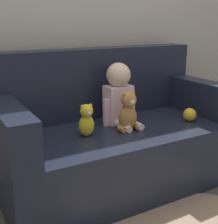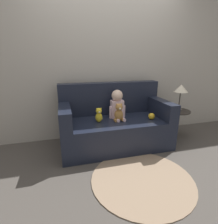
% 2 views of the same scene
% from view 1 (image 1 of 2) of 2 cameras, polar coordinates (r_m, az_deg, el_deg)
% --- Properties ---
extents(ground_plane, '(12.00, 12.00, 0.00)m').
position_cam_1_polar(ground_plane, '(2.37, 1.51, -12.77)').
color(ground_plane, '#4C4742').
extents(wall_back, '(8.00, 0.05, 2.60)m').
position_cam_1_polar(wall_back, '(2.51, -4.49, 19.68)').
color(wall_back, '#ADA89E').
rests_on(wall_back, ground_plane).
extents(couch, '(1.65, 0.83, 0.96)m').
position_cam_1_polar(couch, '(2.27, 0.79, -4.64)').
color(couch, black).
rests_on(couch, ground_plane).
extents(person_baby, '(0.26, 0.32, 0.43)m').
position_cam_1_polar(person_baby, '(2.21, 1.83, 3.21)').
color(person_baby, silver).
rests_on(person_baby, couch).
extents(teddy_bear_brown, '(0.16, 0.12, 0.27)m').
position_cam_1_polar(teddy_bear_brown, '(2.09, 3.50, -0.02)').
color(teddy_bear_brown, '#AD7A3D').
rests_on(teddy_bear_brown, couch).
extents(plush_toy_side, '(0.10, 0.10, 0.21)m').
position_cam_1_polar(plush_toy_side, '(1.98, -4.14, -1.54)').
color(plush_toy_side, yellow).
rests_on(plush_toy_side, couch).
extents(toy_ball, '(0.10, 0.10, 0.10)m').
position_cam_1_polar(toy_ball, '(2.37, 14.55, -0.46)').
color(toy_ball, gold).
rests_on(toy_ball, couch).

